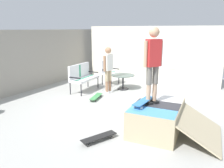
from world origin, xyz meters
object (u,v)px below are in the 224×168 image
(patio_chair_near_house, at_px, (108,70))
(skateboard_on_ramp, at_px, (144,101))
(skateboard_spare, at_px, (99,137))
(person_skater, at_px, (153,60))
(patio_bench, at_px, (82,75))
(skate_ramp, at_px, (158,118))
(patio_table, at_px, (123,79))
(skateboard_by_bench, at_px, (96,97))
(person_watching, at_px, (108,67))

(patio_chair_near_house, height_order, skateboard_on_ramp, patio_chair_near_house)
(skateboard_spare, relative_size, skateboard_on_ramp, 1.00)
(person_skater, relative_size, skateboard_spare, 2.10)
(patio_bench, height_order, person_skater, person_skater)
(skate_ramp, relative_size, skateboard_on_ramp, 2.47)
(skateboard_on_ramp, bearing_deg, skate_ramp, -55.85)
(patio_table, bearing_deg, person_skater, -143.28)
(skate_ramp, distance_m, skateboard_by_bench, 2.88)
(person_skater, xyz_separation_m, skateboard_spare, (-1.07, 0.75, -1.56))
(skateboard_by_bench, bearing_deg, skate_ramp, -116.97)
(person_watching, distance_m, skateboard_spare, 3.76)
(patio_chair_near_house, relative_size, skateboard_spare, 1.26)
(person_watching, relative_size, skateboard_spare, 2.06)
(patio_chair_near_house, relative_size, patio_table, 1.13)
(person_skater, distance_m, skateboard_spare, 2.03)
(person_watching, relative_size, skateboard_by_bench, 2.02)
(patio_table, distance_m, skateboard_on_ramp, 3.69)
(patio_chair_near_house, height_order, skateboard_spare, patio_chair_near_house)
(patio_table, height_order, skateboard_spare, patio_table)
(person_watching, relative_size, skateboard_on_ramp, 2.06)
(person_skater, height_order, skateboard_on_ramp, person_skater)
(patio_table, xyz_separation_m, person_watching, (-0.67, 0.27, 0.57))
(skate_ramp, xyz_separation_m, person_watching, (2.19, 2.60, 0.65))
(skateboard_on_ramp, bearing_deg, person_skater, -27.74)
(patio_chair_near_house, distance_m, skateboard_spare, 5.00)
(patio_chair_near_house, bearing_deg, person_watching, -150.30)
(person_watching, bearing_deg, patio_bench, 106.95)
(skate_ramp, distance_m, person_watching, 3.46)
(patio_bench, distance_m, patio_table, 1.59)
(skateboard_by_bench, bearing_deg, person_skater, -118.77)
(skateboard_by_bench, bearing_deg, person_watching, 2.61)
(person_skater, height_order, skateboard_by_bench, person_skater)
(skateboard_by_bench, bearing_deg, patio_bench, 59.54)
(skate_ramp, relative_size, person_skater, 1.18)
(patio_chair_near_house, bearing_deg, skateboard_spare, -152.28)
(skate_ramp, height_order, skateboard_by_bench, skate_ramp)
(skateboard_by_bench, bearing_deg, skateboard_on_ramp, -123.58)
(skate_ramp, relative_size, patio_bench, 1.57)
(skate_ramp, bearing_deg, person_skater, 89.73)
(skateboard_on_ramp, bearing_deg, person_watching, 43.90)
(skate_ramp, height_order, person_skater, person_skater)
(patio_chair_near_house, height_order, skateboard_by_bench, patio_chair_near_house)
(patio_table, height_order, skateboard_on_ramp, skateboard_on_ramp)
(patio_chair_near_house, bearing_deg, skate_ramp, -135.74)
(person_skater, height_order, skateboard_spare, person_skater)
(patio_bench, height_order, skateboard_on_ramp, patio_bench)
(patio_bench, relative_size, patio_table, 1.41)
(patio_bench, height_order, person_watching, person_watching)
(skateboard_by_bench, relative_size, skateboard_spare, 1.02)
(person_skater, bearing_deg, skate_ramp, -90.27)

